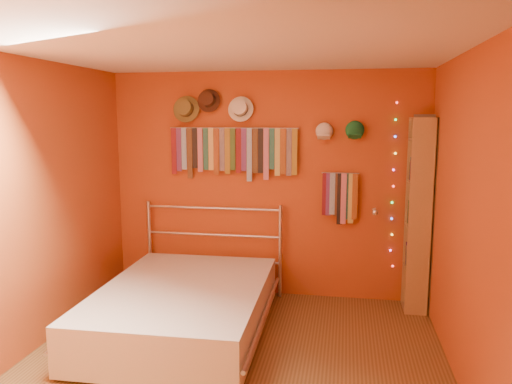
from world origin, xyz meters
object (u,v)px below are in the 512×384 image
Objects in this scene: tie_rack at (233,150)px; bookshelf at (423,214)px; bed at (183,307)px; reading_lamp at (375,212)px.

bookshelf reaches higher than tie_rack.
bookshelf is 2.57m from bed.
bed is (-0.23, -1.12, -1.40)m from tie_rack.
tie_rack is 1.67m from reading_lamp.
tie_rack is 2.12m from bookshelf.
reading_lamp reaches higher than bed.
tie_rack reaches higher than bed.
reading_lamp is 2.17m from bed.
bed is at bearing -101.65° from tie_rack.
reading_lamp is 0.14× the size of bookshelf.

